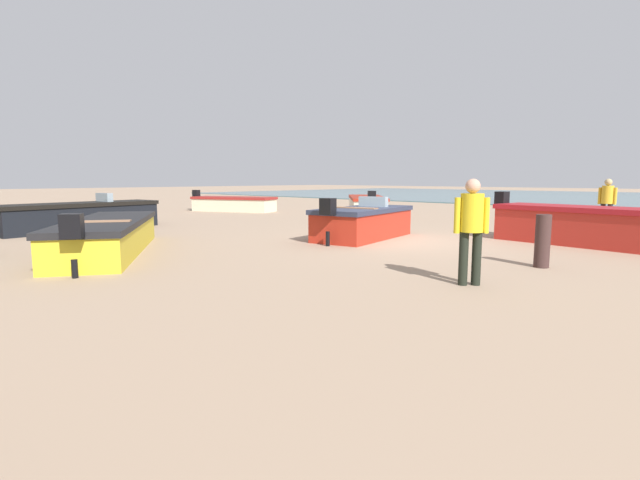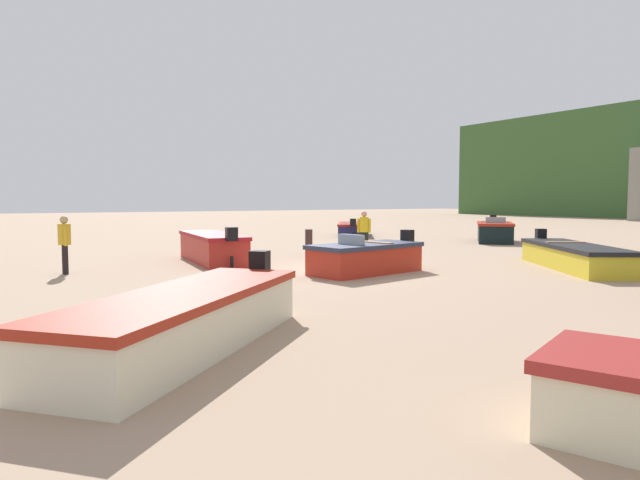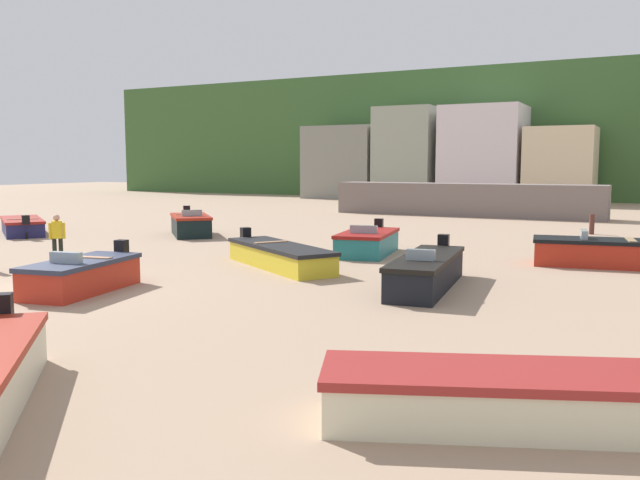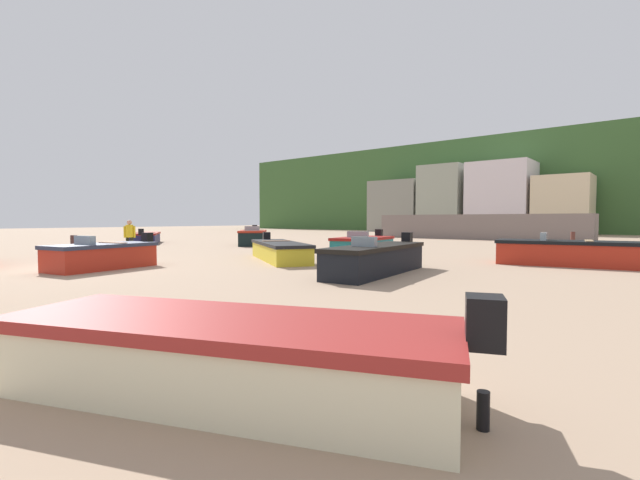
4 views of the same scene
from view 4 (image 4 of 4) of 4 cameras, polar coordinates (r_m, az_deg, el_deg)
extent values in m
plane|color=tan|center=(16.78, -28.80, -3.21)|extent=(160.00, 160.00, 0.00)
cube|color=#385E2E|center=(74.04, 27.08, 5.93)|extent=(90.00, 32.00, 12.37)
cube|color=slate|center=(38.36, 20.05, 1.65)|extent=(17.00, 2.40, 2.07)
cube|color=gray|center=(60.74, 10.61, 4.38)|extent=(7.03, 6.19, 6.93)
cube|color=#969C8A|center=(58.25, 16.47, 5.16)|extent=(5.44, 6.87, 8.50)
cube|color=silver|center=(55.85, 22.99, 5.12)|extent=(6.87, 6.65, 8.39)
cube|color=beige|center=(53.62, 29.51, 4.01)|extent=(5.49, 5.16, 6.37)
cube|color=gold|center=(17.34, -5.38, -1.68)|extent=(5.04, 3.93, 0.62)
cube|color=black|center=(17.32, -5.39, -0.46)|extent=(5.17, 4.06, 0.12)
cube|color=black|center=(20.00, -7.09, 0.47)|extent=(0.41, 0.42, 0.40)
cylinder|color=black|center=(20.04, -7.08, -1.54)|extent=(0.14, 0.14, 0.31)
cube|color=#986E4F|center=(17.94, -5.83, -0.19)|extent=(0.83, 1.10, 0.08)
cube|color=black|center=(13.03, 7.47, -2.84)|extent=(1.80, 4.89, 0.75)
cube|color=black|center=(13.00, 7.48, -0.93)|extent=(1.89, 5.00, 0.12)
cube|color=black|center=(15.36, 11.46, 0.26)|extent=(0.35, 0.32, 0.40)
cylinder|color=black|center=(15.42, 11.43, -2.72)|extent=(0.11, 0.11, 0.38)
cube|color=#8C9EA8|center=(12.23, 5.87, -0.21)|extent=(0.75, 0.29, 0.28)
cube|color=black|center=(27.88, -8.88, 0.17)|extent=(3.52, 3.57, 0.83)
cube|color=maroon|center=(27.87, -8.89, 1.15)|extent=(3.65, 3.70, 0.12)
cube|color=black|center=(29.78, -8.64, 1.59)|extent=(0.42, 0.42, 0.40)
cylinder|color=black|center=(29.81, -8.62, -0.07)|extent=(0.14, 0.14, 0.42)
cube|color=#8C9EA8|center=(27.25, -8.98, 1.54)|extent=(0.80, 0.78, 0.28)
cube|color=#96744E|center=(28.30, -8.83, 1.27)|extent=(1.10, 1.07, 0.08)
cube|color=#21747C|center=(19.80, 5.76, -0.99)|extent=(2.25, 3.83, 0.72)
cube|color=maroon|center=(19.78, 5.76, 0.22)|extent=(2.34, 3.94, 0.12)
cube|color=black|center=(21.60, 7.81, 0.90)|extent=(0.37, 0.33, 0.40)
cylinder|color=black|center=(21.64, 7.80, -1.17)|extent=(0.12, 0.12, 0.36)
cube|color=#8C9EA8|center=(19.19, 5.03, 0.75)|extent=(1.00, 0.37, 0.28)
cube|color=#202050|center=(32.24, -22.13, 0.15)|extent=(4.67, 3.91, 0.62)
cube|color=maroon|center=(32.23, -22.14, 0.81)|extent=(4.79, 4.03, 0.12)
cube|color=black|center=(29.77, -22.62, 1.01)|extent=(0.41, 0.42, 0.40)
cylinder|color=black|center=(29.80, -22.60, -0.35)|extent=(0.14, 0.14, 0.31)
cube|color=#956B47|center=(31.66, -22.24, 0.87)|extent=(0.97, 1.25, 0.08)
cube|color=red|center=(15.99, -26.92, -2.15)|extent=(1.97, 3.49, 0.72)
cube|color=#2A3145|center=(15.96, -26.96, -0.65)|extent=(2.06, 3.60, 0.12)
cube|color=black|center=(17.05, -21.91, 0.25)|extent=(0.37, 0.33, 0.40)
cylinder|color=black|center=(17.10, -21.87, -2.36)|extent=(0.12, 0.12, 0.36)
cube|color=#8C9EA8|center=(15.63, -28.71, -0.02)|extent=(0.86, 0.35, 0.28)
cube|color=#95694A|center=(16.19, -25.76, -0.41)|extent=(1.20, 0.45, 0.08)
cube|color=beige|center=(4.23, -12.49, -15.64)|extent=(4.32, 2.77, 0.60)
cube|color=maroon|center=(4.13, -12.54, -10.85)|extent=(4.44, 2.88, 0.12)
cube|color=black|center=(3.58, 20.99, -10.10)|extent=(0.38, 0.40, 0.40)
cylinder|color=black|center=(3.80, 20.80, -20.37)|extent=(0.13, 0.13, 0.30)
cube|color=#B12817|center=(17.62, 30.13, -1.72)|extent=(4.83, 2.22, 0.77)
cube|color=black|center=(17.60, 30.17, -0.28)|extent=(4.94, 2.32, 0.12)
cube|color=#8C9EA8|center=(17.61, 27.53, 0.44)|extent=(0.34, 0.94, 0.28)
cube|color=#927551|center=(17.60, 32.07, -0.16)|extent=(0.44, 1.32, 0.08)
cylinder|color=#3E2926|center=(21.05, -29.80, -0.77)|extent=(0.27, 0.27, 0.97)
cylinder|color=#4E2A24|center=(28.13, 30.48, -0.02)|extent=(0.23, 0.23, 0.96)
cylinder|color=black|center=(21.69, -23.64, -0.75)|extent=(0.20, 0.20, 0.82)
cylinder|color=black|center=(21.75, -24.14, -0.75)|extent=(0.20, 0.20, 0.82)
cylinder|color=gold|center=(21.69, -23.92, 1.10)|extent=(0.48, 0.48, 0.58)
cylinder|color=gold|center=(21.63, -23.37, 1.00)|extent=(0.13, 0.13, 0.54)
cylinder|color=gold|center=(21.77, -24.47, 0.98)|extent=(0.13, 0.13, 0.54)
sphere|color=tan|center=(21.69, -23.94, 2.15)|extent=(0.31, 0.31, 0.22)
camera|label=1|loc=(27.97, -14.70, 2.59)|focal=26.44mm
camera|label=2|loc=(3.39, -109.72, 6.73)|focal=31.72mm
camera|label=3|loc=(6.02, -127.97, 14.36)|focal=37.00mm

